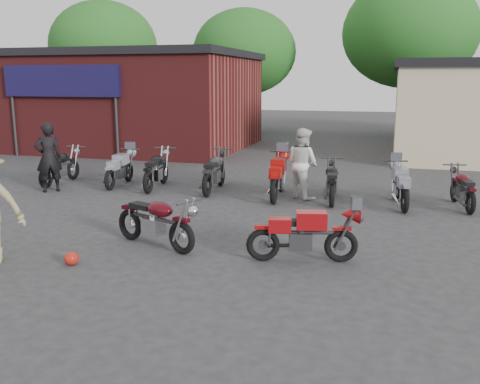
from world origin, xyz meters
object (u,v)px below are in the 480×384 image
(row_bike_2, at_px, (156,168))
(row_bike_6, at_px, (400,184))
(vintage_motorcycle, at_px, (156,218))
(helmet, at_px, (71,258))
(row_bike_1, at_px, (120,167))
(row_bike_3, at_px, (214,170))
(row_bike_5, at_px, (332,180))
(person_dark, at_px, (49,157))
(row_bike_0, at_px, (60,165))
(sportbike, at_px, (305,232))
(row_bike_4, at_px, (278,174))
(person_light, at_px, (303,163))
(row_bike_7, at_px, (463,187))

(row_bike_2, relative_size, row_bike_6, 1.05)
(vintage_motorcycle, xyz_separation_m, row_bike_2, (-2.30, 5.06, 0.03))
(helmet, height_order, row_bike_1, row_bike_1)
(row_bike_3, xyz_separation_m, row_bike_5, (3.28, -0.36, -0.05))
(person_dark, distance_m, row_bike_6, 9.37)
(row_bike_0, distance_m, row_bike_1, 1.85)
(sportbike, xyz_separation_m, person_dark, (-7.72, 3.88, 0.43))
(row_bike_1, height_order, row_bike_5, row_bike_5)
(helmet, bearing_deg, vintage_motorcycle, 53.06)
(row_bike_1, distance_m, row_bike_5, 6.21)
(row_bike_6, bearing_deg, row_bike_4, 78.45)
(row_bike_0, xyz_separation_m, row_bike_3, (4.77, 0.22, 0.04))
(person_light, bearing_deg, row_bike_6, -149.42)
(sportbike, distance_m, person_light, 5.08)
(row_bike_0, relative_size, row_bike_3, 0.94)
(person_dark, bearing_deg, helmet, 84.33)
(person_dark, xyz_separation_m, row_bike_6, (9.32, 0.84, -0.40))
(person_light, xyz_separation_m, row_bike_5, (0.79, -0.16, -0.36))
(person_dark, bearing_deg, person_light, 145.68)
(vintage_motorcycle, bearing_deg, person_light, 91.48)
(row_bike_3, height_order, row_bike_4, row_bike_4)
(row_bike_1, height_order, row_bike_2, row_bike_2)
(row_bike_1, relative_size, row_bike_5, 0.98)
(helmet, height_order, row_bike_6, row_bike_6)
(person_light, bearing_deg, row_bike_3, 32.34)
(row_bike_2, xyz_separation_m, row_bike_3, (1.72, 0.07, 0.02))
(sportbike, distance_m, row_bike_5, 4.83)
(row_bike_2, height_order, row_bike_4, row_bike_4)
(person_dark, height_order, row_bike_6, person_dark)
(sportbike, xyz_separation_m, row_bike_6, (1.60, 4.72, 0.03))
(vintage_motorcycle, distance_m, row_bike_0, 7.26)
(helmet, xyz_separation_m, row_bike_7, (6.79, 6.18, 0.41))
(row_bike_7, bearing_deg, vintage_motorcycle, 120.83)
(row_bike_5, bearing_deg, person_dark, 89.83)
(row_bike_0, distance_m, row_bike_4, 6.63)
(vintage_motorcycle, relative_size, row_bike_0, 0.98)
(row_bike_2, bearing_deg, row_bike_7, -98.51)
(person_light, distance_m, row_bike_5, 0.88)
(row_bike_3, relative_size, row_bike_6, 1.08)
(helmet, relative_size, row_bike_6, 0.13)
(sportbike, bearing_deg, row_bike_2, 121.47)
(helmet, height_order, row_bike_5, row_bike_5)
(person_light, bearing_deg, helmet, 102.10)
(row_bike_0, bearing_deg, row_bike_6, -92.90)
(row_bike_6, bearing_deg, vintage_motorcycle, 128.20)
(person_light, bearing_deg, row_bike_7, -143.72)
(row_bike_0, relative_size, row_bike_4, 0.92)
(row_bike_0, relative_size, row_bike_7, 1.09)
(row_bike_5, xyz_separation_m, row_bike_6, (1.68, -0.11, 0.00))
(row_bike_2, distance_m, row_bike_5, 5.00)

